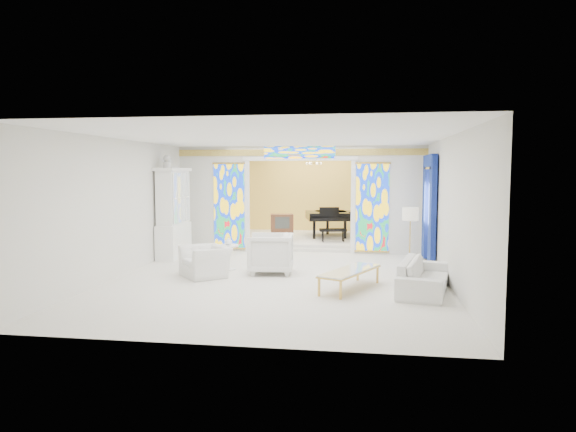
% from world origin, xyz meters
% --- Properties ---
extents(floor, '(12.00, 12.00, 0.00)m').
position_xyz_m(floor, '(0.00, 0.00, 0.00)').
color(floor, white).
rests_on(floor, ground).
extents(ceiling, '(7.00, 12.00, 0.02)m').
position_xyz_m(ceiling, '(0.00, 0.00, 3.00)').
color(ceiling, white).
rests_on(ceiling, wall_back).
extents(wall_back, '(7.00, 0.02, 3.00)m').
position_xyz_m(wall_back, '(0.00, 6.00, 1.50)').
color(wall_back, silver).
rests_on(wall_back, floor).
extents(wall_front, '(7.00, 0.02, 3.00)m').
position_xyz_m(wall_front, '(0.00, -6.00, 1.50)').
color(wall_front, silver).
rests_on(wall_front, floor).
extents(wall_left, '(0.02, 12.00, 3.00)m').
position_xyz_m(wall_left, '(-3.50, 0.00, 1.50)').
color(wall_left, silver).
rests_on(wall_left, floor).
extents(wall_right, '(0.02, 12.00, 3.00)m').
position_xyz_m(wall_right, '(3.50, 0.00, 1.50)').
color(wall_right, silver).
rests_on(wall_right, floor).
extents(partition_wall, '(7.00, 0.22, 3.00)m').
position_xyz_m(partition_wall, '(0.00, 2.00, 1.65)').
color(partition_wall, silver).
rests_on(partition_wall, floor).
extents(stained_glass_left, '(0.90, 0.04, 2.40)m').
position_xyz_m(stained_glass_left, '(-2.03, 1.89, 1.30)').
color(stained_glass_left, gold).
rests_on(stained_glass_left, partition_wall).
extents(stained_glass_right, '(0.90, 0.04, 2.40)m').
position_xyz_m(stained_glass_right, '(2.03, 1.89, 1.30)').
color(stained_glass_right, gold).
rests_on(stained_glass_right, partition_wall).
extents(stained_glass_transom, '(2.00, 0.04, 0.34)m').
position_xyz_m(stained_glass_transom, '(0.00, 1.89, 2.82)').
color(stained_glass_transom, gold).
rests_on(stained_glass_transom, partition_wall).
extents(alcove_platform, '(6.80, 3.80, 0.18)m').
position_xyz_m(alcove_platform, '(0.00, 4.10, 0.09)').
color(alcove_platform, white).
rests_on(alcove_platform, floor).
extents(gold_curtain_back, '(6.70, 0.10, 2.90)m').
position_xyz_m(gold_curtain_back, '(0.00, 5.88, 1.50)').
color(gold_curtain_back, '#E1C44E').
rests_on(gold_curtain_back, wall_back).
extents(chandelier, '(0.48, 0.48, 0.30)m').
position_xyz_m(chandelier, '(0.20, 4.00, 2.55)').
color(chandelier, gold).
rests_on(chandelier, ceiling).
extents(blue_drapes, '(0.14, 1.85, 2.65)m').
position_xyz_m(blue_drapes, '(3.40, 0.70, 1.58)').
color(blue_drapes, navy).
rests_on(blue_drapes, wall_right).
extents(china_cabinet, '(0.56, 1.46, 2.72)m').
position_xyz_m(china_cabinet, '(-3.22, 0.60, 1.17)').
color(china_cabinet, white).
rests_on(china_cabinet, floor).
extents(armchair_left, '(1.33, 1.35, 0.66)m').
position_xyz_m(armchair_left, '(-1.62, -1.70, 0.33)').
color(armchair_left, silver).
rests_on(armchair_left, floor).
extents(armchair_right, '(1.08, 1.05, 0.90)m').
position_xyz_m(armchair_right, '(-0.28, -1.15, 0.45)').
color(armchair_right, white).
rests_on(armchair_right, floor).
extents(sofa, '(1.24, 2.22, 0.61)m').
position_xyz_m(sofa, '(2.95, -2.47, 0.31)').
color(sofa, white).
rests_on(sofa, floor).
extents(side_table, '(0.54, 0.54, 0.59)m').
position_xyz_m(side_table, '(-1.31, -0.91, 0.39)').
color(side_table, white).
rests_on(side_table, floor).
extents(vase, '(0.19, 0.19, 0.18)m').
position_xyz_m(vase, '(-1.31, -0.91, 0.68)').
color(vase, silver).
rests_on(vase, side_table).
extents(coffee_table, '(1.22, 1.81, 0.39)m').
position_xyz_m(coffee_table, '(1.54, -2.50, 0.36)').
color(coffee_table, white).
rests_on(coffee_table, floor).
extents(floor_lamp, '(0.48, 0.48, 1.48)m').
position_xyz_m(floor_lamp, '(2.84, -0.57, 1.26)').
color(floor_lamp, gold).
rests_on(floor_lamp, floor).
extents(grand_piano, '(1.73, 2.66, 0.98)m').
position_xyz_m(grand_piano, '(0.72, 4.34, 0.84)').
color(grand_piano, black).
rests_on(grand_piano, alcove_platform).
extents(tv_console, '(0.76, 0.59, 0.79)m').
position_xyz_m(tv_console, '(-0.70, 3.17, 0.70)').
color(tv_console, brown).
rests_on(tv_console, alcove_platform).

